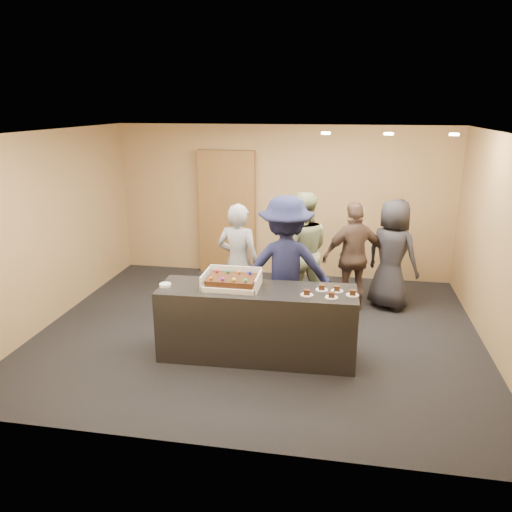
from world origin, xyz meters
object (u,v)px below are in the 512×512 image
Objects in this scene: serving_counter at (257,323)px; storage_cabinet at (227,213)px; person_server_grey at (238,263)px; person_navy_man at (285,268)px; cake_box at (232,283)px; person_dark_suit at (392,254)px; plate_stack at (165,285)px; sheet_cake at (232,280)px; person_sage_man at (301,252)px; person_brown_extra at (354,257)px.

serving_counter is 3.38m from storage_cabinet.
person_navy_man is at bearing 158.65° from person_server_grey.
person_navy_man is (0.73, -0.44, 0.10)m from person_server_grey.
person_dark_suit reaches higher than cake_box.
person_dark_suit reaches higher than serving_counter.
person_server_grey is (0.66, 1.21, -0.06)m from plate_stack.
serving_counter is 0.88m from person_navy_man.
storage_cabinet is 1.31× the size of person_server_grey.
plate_stack is at bearing 71.15° from person_server_grey.
serving_counter is at bearing 82.55° from person_dark_suit.
person_navy_man reaches higher than serving_counter.
person_dark_suit is at bearing -148.13° from person_navy_man.
cake_box reaches higher than serving_counter.
sheet_cake is (0.79, -3.13, -0.13)m from storage_cabinet.
cake_box is at bearing 39.14° from person_navy_man.
serving_counter is at bearing 0.00° from sheet_cake.
person_sage_man is at bearing 49.07° from plate_stack.
cake_box is 0.82m from plate_stack.
serving_counter is 0.63m from sheet_cake.
serving_counter is 1.26m from person_server_grey.
person_server_grey is 0.86m from person_navy_man.
storage_cabinet is at bearing -55.52° from person_sage_man.
person_dark_suit is (2.86, 2.04, -0.07)m from plate_stack.
serving_counter is 1.06× the size of storage_cabinet.
storage_cabinet is at bearing 104.20° from sheet_cake.
cake_box is 0.39× the size of person_server_grey.
cake_box reaches higher than plate_stack.
person_navy_man is at bearing 47.92° from cake_box.
person_server_grey is 1.03× the size of person_brown_extra.
person_navy_man reaches higher than person_dark_suit.
person_server_grey is at bearing 21.38° from person_sage_man.
cake_box is 0.86m from person_navy_man.
person_sage_man is at bearing 47.32° from person_dark_suit.
cake_box is 1.09m from person_server_grey.
person_dark_suit is (1.74, 1.93, 0.40)m from serving_counter.
person_sage_man reaches higher than person_server_grey.
person_navy_man reaches higher than plate_stack.
person_server_grey is at bearing -39.70° from person_navy_man.
person_brown_extra is (1.17, 1.76, 0.38)m from serving_counter.
sheet_cake is 0.34× the size of person_dark_suit.
sheet_cake is 0.32× the size of person_sage_man.
person_sage_man reaches higher than serving_counter.
person_sage_man is (1.51, 1.74, -0.01)m from plate_stack.
person_sage_man is (0.85, 0.52, 0.05)m from person_server_grey.
person_dark_suit is at bearing 45.99° from serving_counter.
person_brown_extra is (1.48, 1.76, -0.16)m from sheet_cake.
plate_stack is (-0.81, -0.11, -0.08)m from sheet_cake.
person_brown_extra is (1.64, 0.66, -0.03)m from person_server_grey.
plate_stack is 0.08× the size of person_server_grey.
storage_cabinet is 1.24× the size of person_sage_man.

